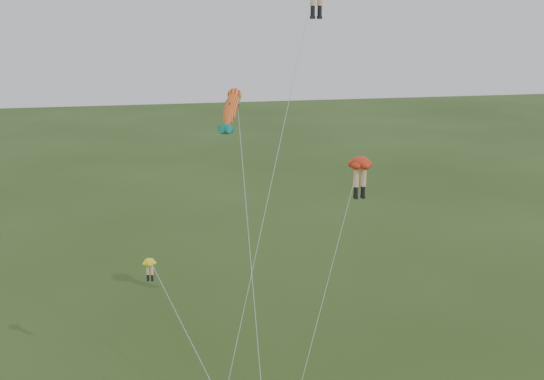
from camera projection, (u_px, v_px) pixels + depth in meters
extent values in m
cylinder|color=black|center=(313.00, 11.00, 38.20)|extent=(0.28, 0.28, 0.63)
cube|color=black|center=(313.00, 17.00, 38.31)|extent=(0.27, 0.40, 0.18)
cylinder|color=black|center=(320.00, 11.00, 38.40)|extent=(0.28, 0.28, 0.63)
cube|color=black|center=(320.00, 18.00, 38.51)|extent=(0.27, 0.40, 0.18)
cylinder|color=silver|center=(271.00, 185.00, 35.14)|extent=(8.30, 10.23, 24.33)
ellipsoid|color=red|center=(360.00, 163.00, 38.12)|extent=(1.61, 1.61, 0.80)
cylinder|color=#F8C093|center=(356.00, 177.00, 38.31)|extent=(0.36, 0.36, 1.22)
cylinder|color=black|center=(356.00, 191.00, 38.55)|extent=(0.28, 0.28, 0.61)
cube|color=black|center=(356.00, 197.00, 38.65)|extent=(0.20, 0.36, 0.18)
cylinder|color=#F8C093|center=(363.00, 177.00, 38.42)|extent=(0.36, 0.36, 1.22)
cylinder|color=black|center=(363.00, 191.00, 38.66)|extent=(0.28, 0.28, 0.61)
cube|color=black|center=(363.00, 197.00, 38.76)|extent=(0.20, 0.36, 0.18)
cylinder|color=silver|center=(329.00, 277.00, 36.07)|extent=(6.01, 6.40, 13.17)
ellipsoid|color=yellow|center=(149.00, 262.00, 34.86)|extent=(1.02, 1.02, 0.41)
cylinder|color=#F8C093|center=(147.00, 269.00, 35.00)|extent=(0.18, 0.18, 0.62)
cylinder|color=black|center=(148.00, 277.00, 35.12)|extent=(0.14, 0.14, 0.31)
cube|color=black|center=(148.00, 280.00, 35.17)|extent=(0.15, 0.20, 0.09)
cylinder|color=#F8C093|center=(152.00, 269.00, 34.98)|extent=(0.18, 0.18, 0.62)
cylinder|color=black|center=(152.00, 277.00, 35.10)|extent=(0.14, 0.14, 0.31)
cube|color=black|center=(152.00, 280.00, 35.15)|extent=(0.15, 0.20, 0.09)
cylinder|color=silver|center=(196.00, 351.00, 32.69)|extent=(4.29, 7.76, 8.16)
ellipsoid|color=orange|center=(231.00, 107.00, 35.59)|extent=(2.07, 3.35, 2.62)
sphere|color=orange|center=(231.00, 107.00, 35.59)|extent=(1.31, 1.50, 1.25)
cone|color=#138172|center=(231.00, 107.00, 35.59)|extent=(1.08, 1.32, 1.22)
cone|color=#138172|center=(231.00, 107.00, 35.59)|extent=(1.08, 1.32, 1.22)
cone|color=#138172|center=(231.00, 107.00, 35.59)|extent=(0.61, 0.74, 0.68)
cone|color=#138172|center=(231.00, 107.00, 35.59)|extent=(0.61, 0.74, 0.68)
cone|color=red|center=(231.00, 107.00, 35.59)|extent=(0.65, 0.76, 0.66)
cylinder|color=silver|center=(248.00, 265.00, 33.62)|extent=(0.13, 8.74, 16.48)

